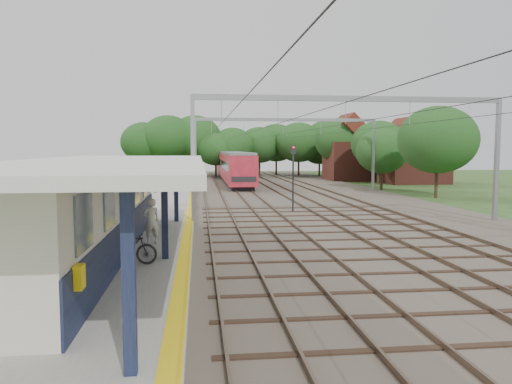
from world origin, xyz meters
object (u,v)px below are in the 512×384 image
person (151,221)px  bicycle (130,249)px  signal_post (293,171)px  train (232,165)px

person → bicycle: 3.64m
signal_post → bicycle: bearing=-130.3°
bicycle → person: bearing=-3.0°
train → signal_post: 32.11m
person → bicycle: size_ratio=1.02×
train → signal_post: size_ratio=7.93×
person → signal_post: signal_post is taller
train → bicycle: bearing=-97.9°
person → train: bearing=-122.6°
bicycle → signal_post: (8.35, 15.10, 1.87)m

